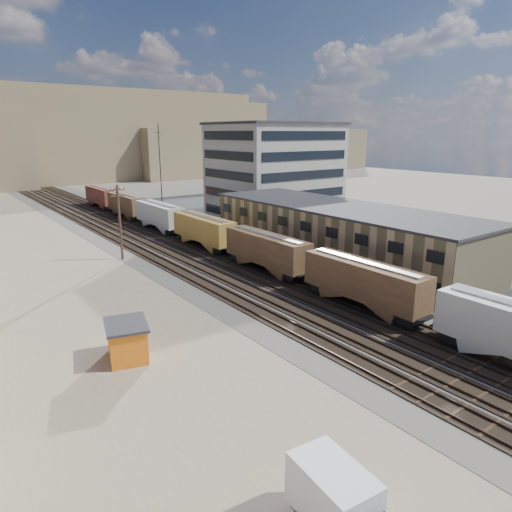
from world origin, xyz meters
TOP-DOWN VIEW (x-y plane):
  - ground at (0.00, 0.00)m, footprint 300.00×300.00m
  - ballast_bed at (0.00, 50.00)m, footprint 18.00×200.00m
  - dirt_yard at (-20.00, 40.00)m, footprint 24.00×180.00m
  - asphalt_lot at (22.00, 35.00)m, footprint 26.00×120.00m
  - rail_tracks at (-0.55, 50.00)m, footprint 11.40×200.00m
  - freight_train at (3.80, 33.84)m, footprint 3.00×119.74m
  - warehouse at (14.98, 25.00)m, footprint 12.40×40.40m
  - office_tower at (27.95, 54.95)m, footprint 22.60×18.60m
  - utility_pole_north at (-8.50, 42.00)m, footprint 2.20×0.32m
  - radio_mast at (6.00, 60.00)m, footprint 1.20×0.16m
  - hills_north at (0.17, 167.92)m, footprint 265.00×80.00m
  - box_truck at (-17.30, -6.13)m, footprint 2.78×6.05m
  - maintenance_shed at (-18.38, 14.73)m, footprint 3.91×4.54m
  - parked_car_red at (13.89, 7.99)m, footprint 2.29×5.11m
  - parked_car_silver at (25.24, 13.77)m, footprint 5.72×3.32m
  - parked_car_blue at (21.63, 36.10)m, footprint 6.21×5.83m
  - parked_car_far at (25.60, 42.08)m, footprint 1.98×4.13m

SIDE VIEW (x-z plane):
  - ground at x=0.00m, z-range 0.00..0.00m
  - dirt_yard at x=-20.00m, z-range 0.00..0.03m
  - asphalt_lot at x=22.00m, z-range 0.00..0.04m
  - ballast_bed at x=0.00m, z-range 0.00..0.06m
  - rail_tracks at x=-0.55m, z-range -0.01..0.23m
  - parked_car_far at x=25.60m, z-range 0.00..1.36m
  - parked_car_silver at x=25.24m, z-range 0.00..1.56m
  - parked_car_blue at x=21.63m, z-range 0.00..1.62m
  - parked_car_red at x=13.89m, z-range 0.00..1.70m
  - maintenance_shed at x=-18.38m, z-range 0.03..2.88m
  - box_truck at x=-17.30m, z-range 0.03..3.15m
  - freight_train at x=3.80m, z-range 0.56..5.02m
  - warehouse at x=14.98m, z-range 0.03..7.28m
  - utility_pole_north at x=-8.50m, z-range 0.30..10.30m
  - radio_mast at x=6.00m, z-range 0.12..18.12m
  - office_tower at x=27.95m, z-range 0.04..18.49m
  - hills_north at x=0.17m, z-range -1.90..30.10m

